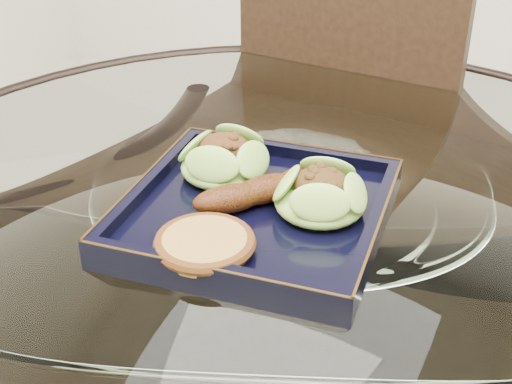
% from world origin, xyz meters
% --- Properties ---
extents(dining_table, '(1.13, 1.13, 0.77)m').
position_xyz_m(dining_table, '(-0.00, -0.00, 0.60)').
color(dining_table, white).
rests_on(dining_table, ground).
extents(dining_chair, '(0.42, 0.42, 0.94)m').
position_xyz_m(dining_chair, '(-0.11, 0.35, 0.52)').
color(dining_chair, '#301D10').
rests_on(dining_chair, ground).
extents(navy_plate, '(0.30, 0.30, 0.02)m').
position_xyz_m(navy_plate, '(-0.03, -0.03, 0.77)').
color(navy_plate, black).
rests_on(navy_plate, dining_table).
extents(lettuce_wrap_left, '(0.13, 0.13, 0.04)m').
position_xyz_m(lettuce_wrap_left, '(-0.09, 0.01, 0.80)').
color(lettuce_wrap_left, '#6BA22F').
rests_on(lettuce_wrap_left, navy_plate).
extents(lettuce_wrap_right, '(0.11, 0.11, 0.03)m').
position_xyz_m(lettuce_wrap_right, '(0.04, -0.01, 0.80)').
color(lettuce_wrap_right, olive).
rests_on(lettuce_wrap_right, navy_plate).
extents(roasted_plantain, '(0.12, 0.15, 0.03)m').
position_xyz_m(roasted_plantain, '(-0.02, -0.02, 0.80)').
color(roasted_plantain, '#552408').
rests_on(roasted_plantain, navy_plate).
extents(crumb_patty, '(0.11, 0.11, 0.02)m').
position_xyz_m(crumb_patty, '(-0.03, -0.13, 0.79)').
color(crumb_patty, '#A97C38').
rests_on(crumb_patty, navy_plate).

